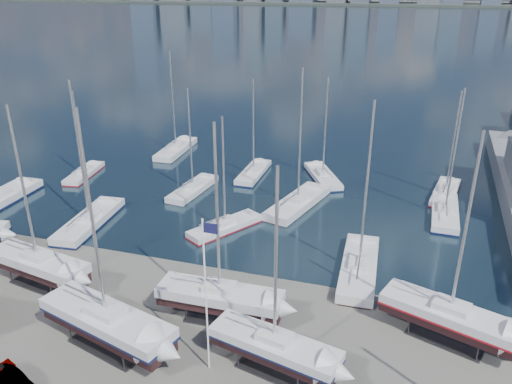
% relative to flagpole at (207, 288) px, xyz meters
% --- Properties ---
extents(ground, '(1400.00, 1400.00, 0.00)m').
position_rel_flagpole_xyz_m(ground, '(-5.15, 2.60, -6.77)').
color(ground, '#605E59').
rests_on(ground, ground).
extents(water, '(1400.00, 600.00, 0.40)m').
position_rel_flagpole_xyz_m(water, '(-5.15, 312.60, -6.92)').
color(water, '#182838').
rests_on(water, ground).
extents(far_shore, '(1400.00, 80.00, 2.20)m').
position_rel_flagpole_xyz_m(far_shore, '(-5.15, 572.60, -5.67)').
color(far_shore, '#2D332D').
rests_on(far_shore, ground).
extents(sailboat_cradle_2, '(10.43, 4.56, 16.43)m').
position_rel_flagpole_xyz_m(sailboat_cradle_2, '(-18.55, 5.43, -4.67)').
color(sailboat_cradle_2, '#2D2D33').
rests_on(sailboat_cradle_2, ground).
extents(sailboat_cradle_3, '(11.80, 6.04, 18.19)m').
position_rel_flagpole_xyz_m(sailboat_cradle_3, '(-8.10, -0.01, -4.59)').
color(sailboat_cradle_3, '#2D2D33').
rests_on(sailboat_cradle_3, ground).
extents(sailboat_cradle_4, '(10.13, 3.01, 16.42)m').
position_rel_flagpole_xyz_m(sailboat_cradle_4, '(-1.30, 5.46, -4.67)').
color(sailboat_cradle_4, '#2D2D33').
rests_on(sailboat_cradle_4, ground).
extents(sailboat_cradle_5, '(9.81, 4.72, 15.33)m').
position_rel_flagpole_xyz_m(sailboat_cradle_5, '(4.35, 1.17, -4.73)').
color(sailboat_cradle_5, '#2D2D33').
rests_on(sailboat_cradle_5, ground).
extents(sailboat_cradle_6, '(10.62, 6.15, 16.52)m').
position_rel_flagpole_xyz_m(sailboat_cradle_6, '(16.05, 8.21, -4.67)').
color(sailboat_cradle_6, '#2D2D33').
rests_on(sailboat_cradle_6, ground).
extents(sailboat_moored_1, '(3.53, 8.61, 12.50)m').
position_rel_flagpole_xyz_m(sailboat_moored_1, '(-30.99, 29.78, -6.46)').
color(sailboat_moored_1, black).
rests_on(sailboat_moored_1, water).
extents(sailboat_moored_2, '(3.54, 11.01, 16.43)m').
position_rel_flagpole_xyz_m(sailboat_moored_2, '(-23.25, 43.11, -6.45)').
color(sailboat_moored_2, black).
rests_on(sailboat_moored_2, water).
extents(sailboat_moored_3, '(4.18, 11.56, 16.93)m').
position_rel_flagpole_xyz_m(sailboat_moored_3, '(-21.31, 16.88, -6.46)').
color(sailboat_moored_3, black).
rests_on(sailboat_moored_3, water).
extents(sailboat_moored_4, '(3.59, 9.56, 14.10)m').
position_rel_flagpole_xyz_m(sailboat_moored_4, '(-14.10, 28.98, -6.45)').
color(sailboat_moored_4, black).
rests_on(sailboat_moored_4, water).
extents(sailboat_moored_5, '(2.65, 9.44, 14.11)m').
position_rel_flagpole_xyz_m(sailboat_moored_5, '(-8.38, 36.94, -6.46)').
color(sailboat_moored_5, black).
rests_on(sailboat_moored_5, water).
extents(sailboat_moored_6, '(6.77, 8.93, 13.35)m').
position_rel_flagpole_xyz_m(sailboat_moored_6, '(-6.40, 20.21, -6.46)').
color(sailboat_moored_6, black).
rests_on(sailboat_moored_6, water).
extents(sailboat_moored_7, '(6.12, 11.95, 17.38)m').
position_rel_flagpole_xyz_m(sailboat_moored_7, '(-0.09, 28.50, -6.45)').
color(sailboat_moored_7, black).
rests_on(sailboat_moored_7, water).
extents(sailboat_moored_8, '(6.90, 9.96, 14.63)m').
position_rel_flagpole_xyz_m(sailboat_moored_8, '(1.17, 38.36, -6.46)').
color(sailboat_moored_8, black).
rests_on(sailboat_moored_8, water).
extents(sailboat_moored_9, '(3.61, 11.47, 17.15)m').
position_rel_flagpole_xyz_m(sailboat_moored_9, '(8.62, 15.79, -6.45)').
color(sailboat_moored_9, black).
rests_on(sailboat_moored_9, water).
extents(sailboat_moored_10, '(3.23, 10.51, 15.59)m').
position_rel_flagpole_xyz_m(sailboat_moored_10, '(16.77, 31.00, -6.46)').
color(sailboat_moored_10, black).
rests_on(sailboat_moored_10, water).
extents(sailboat_moored_11, '(4.21, 9.69, 14.03)m').
position_rel_flagpole_xyz_m(sailboat_moored_11, '(17.08, 37.36, -6.46)').
color(sailboat_moored_11, black).
rests_on(sailboat_moored_11, water).
extents(car_b, '(4.16, 2.43, 1.29)m').
position_rel_flagpole_xyz_m(car_b, '(-11.72, -5.83, -6.12)').
color(car_b, gray).
rests_on(car_b, ground).
extents(flagpole, '(1.04, 0.12, 11.78)m').
position_rel_flagpole_xyz_m(flagpole, '(0.00, 0.00, 0.00)').
color(flagpole, white).
rests_on(flagpole, ground).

